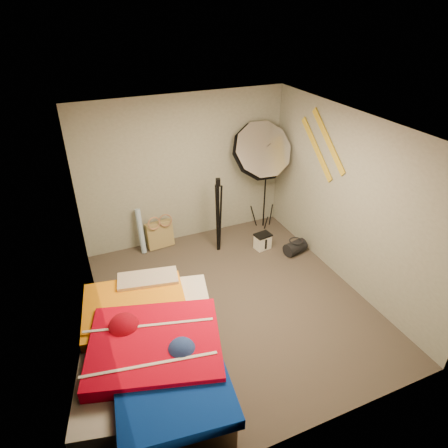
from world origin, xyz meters
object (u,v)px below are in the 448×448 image
photo_umbrella (261,152)px  tote_bag (160,235)px  bed (152,350)px  camera_case (263,242)px  duffel_bag (295,247)px  camera_tripod (218,211)px  wrapping_roll (141,231)px

photo_umbrella → tote_bag: bearing=173.8°
tote_bag → bed: bed is taller
camera_case → duffel_bag: 0.55m
duffel_bag → camera_tripod: bearing=138.6°
camera_case → photo_umbrella: 1.51m
camera_tripod → duffel_bag: bearing=-28.4°
tote_bag → bed: (-0.78, -2.52, 0.09)m
camera_case → camera_tripod: (-0.70, 0.26, 0.62)m
duffel_bag → camera_tripod: (-1.13, 0.61, 0.64)m
tote_bag → camera_case: (1.58, -0.76, -0.10)m
bed → photo_umbrella: bearing=42.4°
bed → camera_tripod: camera_tripod is taller
duffel_bag → photo_umbrella: 1.70m
wrapping_roll → camera_case: size_ratio=3.02×
duffel_bag → photo_umbrella: size_ratio=0.17×
camera_case → wrapping_roll: bearing=150.2°
camera_case → duffel_bag: camera_case is taller
bed → camera_tripod: size_ratio=1.96×
photo_umbrella → camera_case: bearing=-108.8°
tote_bag → wrapping_roll: bearing=-179.5°
tote_bag → photo_umbrella: (1.77, -0.19, 1.29)m
duffel_bag → bed: bed is taller
duffel_bag → bed: 3.13m
wrapping_roll → duffel_bag: bearing=-25.0°
wrapping_roll → photo_umbrella: size_ratio=0.36×
wrapping_roll → duffel_bag: (2.32, -1.08, -0.27)m
wrapping_roll → duffel_bag: size_ratio=2.10×
tote_bag → photo_umbrella: photo_umbrella is taller
wrapping_roll → bed: bearing=-100.5°
camera_case → camera_tripod: size_ratio=0.19×
bed → duffel_bag: bearing=26.9°
bed → camera_case: bearing=36.7°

